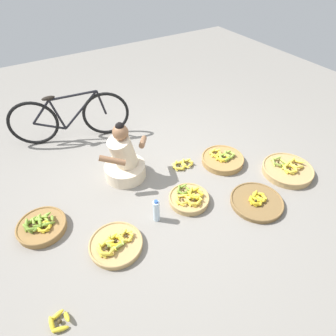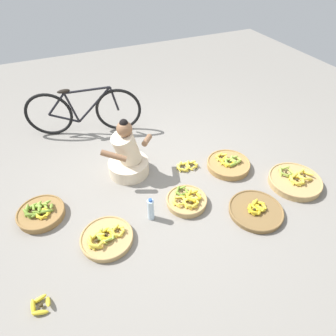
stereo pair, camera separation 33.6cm
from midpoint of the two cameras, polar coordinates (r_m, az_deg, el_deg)
The scene contains 12 objects.
ground_plane at distance 3.73m, azimuth 1.33°, elevation -2.32°, with size 10.00×10.00×0.00m, color gray.
vendor_woman_front at distance 3.68m, azimuth -5.33°, elevation 2.06°, with size 0.73×0.54×0.81m.
bicycle_leaning at distance 4.53m, azimuth -14.17°, elevation 10.65°, with size 1.65×0.52×0.73m.
banana_basket_mid_left at distance 3.42m, azimuth 6.55°, elevation -6.49°, with size 0.48×0.48×0.15m.
banana_basket_near_bicycle at distance 3.99m, azimuth 14.15°, elevation 0.64°, with size 0.57×0.57×0.15m.
banana_basket_back_left at distance 3.12m, azimuth -8.88°, elevation -13.56°, with size 0.55×0.55×0.15m.
banana_basket_front_center at distance 4.03m, azimuth 25.89°, elevation -2.38°, with size 0.65×0.65×0.16m.
banana_basket_front_right at distance 3.52m, azimuth 19.55°, elevation -7.98°, with size 0.62×0.62×0.13m.
banana_basket_mid_right at distance 3.51m, azimuth -21.21°, elevation -8.35°, with size 0.52×0.52×0.16m.
loose_bananas_front_left at distance 2.91m, azimuth -20.56°, elevation -24.10°, with size 0.17×0.19×0.09m.
loose_bananas_back_center at distance 3.90m, azimuth 6.19°, elevation 0.28°, with size 0.31×0.22×0.08m.
water_bottle at distance 3.19m, azimuth -0.36°, elevation -8.27°, with size 0.07×0.07×0.30m.
Camera 2 is at (-1.03, -2.52, 2.56)m, focal length 31.05 mm.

